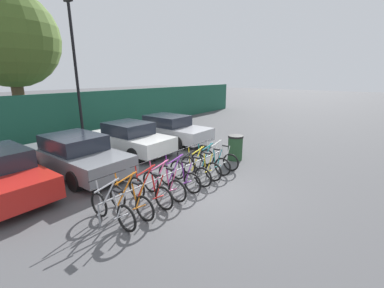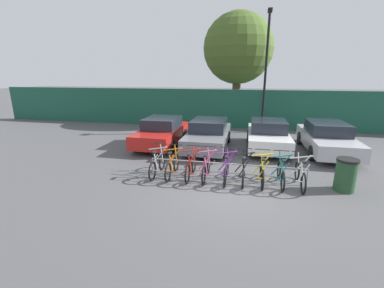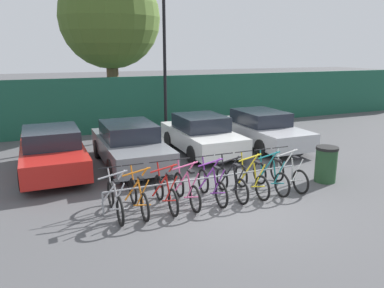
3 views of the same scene
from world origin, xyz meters
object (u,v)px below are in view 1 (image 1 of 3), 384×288
Objects in this scene: bicycle_black at (190,172)px; trash_bin at (235,148)px; bicycle_red at (150,191)px; lamp_post at (75,66)px; bicycle_orange at (130,200)px; bicycle_silver at (112,209)px; bicycle_teal at (210,163)px; bicycle_pink at (163,185)px; tree_behind_hoarding at (9,39)px; car_silver at (169,129)px; bicycle_purple at (179,177)px; bicycle_yellow at (200,167)px; bike_rack at (174,173)px; car_white at (130,138)px; car_grey at (76,155)px; bicycle_white at (219,158)px.

bicycle_black is 3.07m from trash_bin.
lamp_post is at bearing 70.20° from bicycle_red.
bicycle_orange is at bearing 179.16° from bicycle_red.
bicycle_silver is 4.19m from bicycle_teal.
bicycle_teal is at bearing -88.30° from lamp_post.
bicycle_pink is 0.23× the size of tree_behind_hoarding.
bicycle_silver is at bearing -177.77° from bicycle_black.
car_silver reaches higher than bicycle_orange.
bicycle_purple is 1.15m from bicycle_yellow.
bike_rack is at bearing -101.32° from lamp_post.
trash_bin is (3.63, -0.01, 0.14)m from bicycle_purple.
trash_bin is 12.36m from tree_behind_hoarding.
lamp_post is (2.74, 7.97, 3.47)m from bicycle_red.
bicycle_teal is at bearing 2.99° from bicycle_pink.
bike_rack is at bearing -112.16° from car_white.
trash_bin is at bearing -70.21° from tree_behind_hoarding.
bicycle_silver is at bearing 179.23° from bicycle_teal.
trash_bin is at bearing -64.27° from car_white.
car_grey is at bearing 111.27° from bicycle_purple.
car_white is at bearing 8.89° from car_grey.
lamp_post is at bearing 88.94° from bicycle_yellow.
tree_behind_hoarding is at bearing 81.12° from bicycle_silver.
lamp_post is 3.56m from tree_behind_hoarding.
trash_bin reaches higher than bike_rack.
bike_rack is at bearing 168.56° from bicycle_black.
bicycle_white is (4.23, 0.00, 0.00)m from bicycle_orange.
lamp_post is (3.41, 7.97, 3.47)m from bicycle_orange.
bicycle_pink and bicycle_black have the same top height.
bicycle_pink is 0.24× the size of lamp_post.
lamp_post is (0.95, 7.97, 3.47)m from bicycle_black.
lamp_post reaches higher than bicycle_orange.
bicycle_teal is 8.70m from lamp_post.
tree_behind_hoarding reaches higher than bicycle_teal.
bike_rack is at bearing 174.50° from bicycle_yellow.
bicycle_pink is (1.76, 0.00, 0.00)m from bicycle_silver.
bicycle_silver is 0.23× the size of tree_behind_hoarding.
car_white is (-0.74, 4.20, 0.31)m from bicycle_white.
bicycle_white is (1.18, 0.00, 0.00)m from bicycle_yellow.
bicycle_pink reaches higher than trash_bin.
car_white is (1.60, 4.20, 0.31)m from bicycle_purple.
bicycle_purple is (1.23, 0.00, 0.00)m from bicycle_red.
bicycle_orange is 11.90m from tree_behind_hoarding.
tree_behind_hoarding is at bearing 91.09° from bike_rack.
bicycle_silver is 1.76m from bicycle_pink.
lamp_post is at bearing 66.22° from bicycle_silver.
car_grey reaches higher than bicycle_yellow.
bicycle_yellow reaches higher than bike_rack.
bicycle_red is 1.00× the size of bicycle_teal.
bicycle_black is (1.24, 0.00, 0.00)m from bicycle_pink.
bicycle_yellow is at bearing 1.72° from bicycle_orange.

